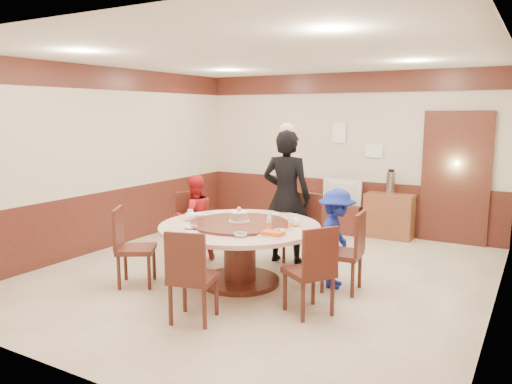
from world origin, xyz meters
The scene contains 31 objects.
room centered at (0.01, 0.01, 1.08)m, with size 6.00×6.04×2.84m.
banquet_table centered at (-0.07, -0.45, 0.53)m, with size 1.98×1.98×0.78m.
chair_0 centered at (1.14, -0.06, 0.30)m, with size 0.49×0.48×0.97m.
chair_1 centered at (0.22, 0.77, 0.30)m, with size 0.48×0.49×0.97m.
chair_2 centered at (-1.19, 0.11, 0.30)m, with size 0.60×0.60×0.97m.
chair_3 centered at (-1.16, -1.15, 0.30)m, with size 0.61×0.61×0.97m.
chair_4 centered at (0.12, -1.66, 0.30)m, with size 0.54×0.55×0.97m.
chair_5 centered at (1.08, -0.89, 0.30)m, with size 0.61×0.61×0.97m.
person_standing centered at (0.02, 0.66, 0.94)m, with size 0.69×0.45×1.88m, color black.
person_red centered at (-1.17, 0.09, 0.62)m, with size 0.60×0.47×1.23m, color red.
person_blue centered at (1.01, 0.04, 0.61)m, with size 0.78×0.45×1.21m, color #172898.
birthday_cake centered at (-0.10, -0.41, 0.84)m, with size 0.26×0.26×0.18m.
teapot_left centered at (-0.73, -0.58, 0.81)m, with size 0.17×0.15×0.13m, color white.
teapot_right centered at (0.55, -0.18, 0.81)m, with size 0.17×0.15×0.13m, color white.
bowl_0 centered at (-0.63, -0.07, 0.77)m, with size 0.14×0.14×0.04m, color white.
bowl_1 centered at (0.26, -0.96, 0.77)m, with size 0.15×0.15×0.05m, color white.
bowl_2 centered at (-0.44, -0.95, 0.77)m, with size 0.15×0.15×0.04m, color white.
bowl_3 centered at (0.56, -0.59, 0.77)m, with size 0.13×0.13×0.04m, color white.
bowl_4 centered at (-0.78, -0.32, 0.77)m, with size 0.16×0.16×0.04m, color white.
bowl_5 centered at (0.09, 0.18, 0.77)m, with size 0.14×0.14×0.04m, color white.
saucer_near centered at (-0.32, -1.10, 0.76)m, with size 0.18×0.18×0.01m, color white.
saucer_far centered at (0.38, 0.05, 0.76)m, with size 0.18×0.18×0.01m, color white.
shrimp_platter centered at (0.57, -0.78, 0.78)m, with size 0.30×0.20×0.06m.
bottle_0 centered at (0.39, -0.53, 0.83)m, with size 0.06×0.06×0.16m, color white.
bottle_1 centered at (0.62, -0.43, 0.83)m, with size 0.06×0.06×0.16m, color white.
tv_stand centered at (0.02, 2.75, 0.25)m, with size 0.85×0.45×0.50m, color #4C1F17.
television centered at (0.02, 2.75, 0.72)m, with size 0.78×0.10×0.45m, color gray.
side_cabinet centered at (0.91, 2.78, 0.38)m, with size 0.80×0.40×0.75m, color brown.
thermos centered at (0.91, 2.78, 0.94)m, with size 0.15×0.15×0.38m, color silver.
notice_left centered at (-0.10, 2.96, 1.75)m, with size 0.25×0.00×0.35m, color white.
notice_right centered at (0.55, 2.96, 1.45)m, with size 0.30×0.00×0.22m, color white.
Camera 1 is at (3.10, -5.52, 2.12)m, focal length 35.00 mm.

